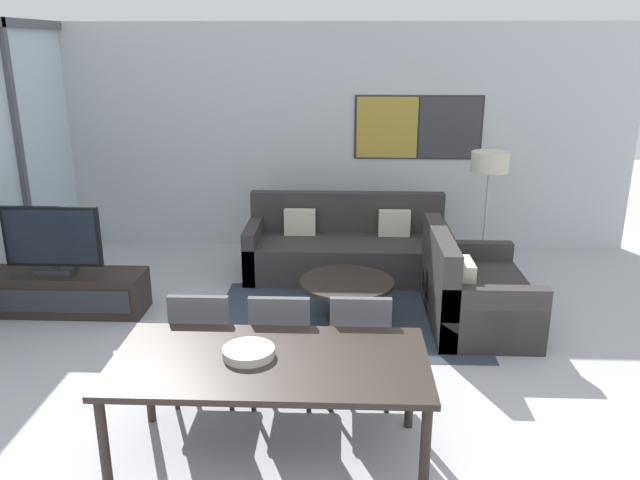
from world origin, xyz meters
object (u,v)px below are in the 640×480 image
(tv_console, at_px, (59,292))
(coffee_table, at_px, (347,290))
(dining_chair_left, at_px, (205,338))
(floor_lamp, at_px, (489,169))
(sofa_main, at_px, (347,249))
(sofa_side, at_px, (469,294))
(fruit_bowl, at_px, (249,351))
(dining_chair_centre, at_px, (282,340))
(television, at_px, (52,241))
(dining_chair_right, at_px, (360,340))
(dining_table, at_px, (270,368))

(tv_console, xyz_separation_m, coffee_table, (2.83, -0.06, 0.09))
(dining_chair_left, height_order, floor_lamp, floor_lamp)
(sofa_main, xyz_separation_m, sofa_side, (1.16, -1.31, 0.00))
(dining_chair_left, bearing_deg, sofa_side, 33.84)
(tv_console, distance_m, fruit_bowl, 3.18)
(dining_chair_centre, distance_m, fruit_bowl, 0.71)
(tv_console, height_order, coffee_table, tv_console)
(fruit_bowl, bearing_deg, sofa_side, 50.35)
(tv_console, bearing_deg, television, 90.00)
(television, xyz_separation_m, floor_lamp, (4.41, 1.31, 0.48))
(dining_chair_right, bearing_deg, floor_lamp, 62.41)
(coffee_table, relative_size, dining_chair_left, 1.01)
(television, relative_size, dining_table, 0.49)
(fruit_bowl, bearing_deg, dining_chair_left, 123.05)
(television, bearing_deg, sofa_side, -1.09)
(coffee_table, bearing_deg, floor_lamp, 41.18)
(television, distance_m, sofa_side, 4.01)
(tv_console, relative_size, dining_chair_right, 1.90)
(sofa_side, height_order, dining_chair_right, dining_chair_right)
(dining_table, bearing_deg, floor_lamp, 60.00)
(dining_chair_centre, xyz_separation_m, floor_lamp, (2.05, 2.86, 0.71))
(sofa_main, height_order, floor_lamp, floor_lamp)
(television, bearing_deg, dining_chair_centre, -33.26)
(dining_chair_centre, bearing_deg, dining_chair_right, 1.87)
(sofa_main, relative_size, coffee_table, 2.51)
(tv_console, xyz_separation_m, dining_table, (2.36, -2.23, 0.46))
(coffee_table, relative_size, dining_chair_centre, 1.01)
(dining_table, height_order, fruit_bowl, fruit_bowl)
(television, height_order, dining_chair_left, television)
(tv_console, height_order, dining_table, dining_table)
(floor_lamp, bearing_deg, coffee_table, -138.82)
(sofa_side, distance_m, coffee_table, 1.16)
(sofa_main, distance_m, dining_table, 3.51)
(coffee_table, xyz_separation_m, dining_table, (-0.47, -2.17, 0.36))
(tv_console, height_order, television, television)
(sofa_main, distance_m, coffee_table, 1.29)
(television, relative_size, dining_chair_centre, 1.06)
(floor_lamp, bearing_deg, television, -163.38)
(sofa_main, distance_m, sofa_side, 1.74)
(sofa_main, xyz_separation_m, dining_table, (-0.47, -3.46, 0.38))
(tv_console, bearing_deg, dining_chair_left, -40.61)
(television, height_order, dining_chair_right, television)
(sofa_main, distance_m, dining_chair_left, 2.97)
(tv_console, xyz_separation_m, sofa_side, (3.99, -0.08, 0.08))
(television, distance_m, dining_chair_left, 2.38)
(sofa_main, distance_m, fruit_bowl, 3.52)
(fruit_bowl, bearing_deg, coffee_table, 74.21)
(dining_chair_centre, height_order, floor_lamp, floor_lamp)
(dining_table, xyz_separation_m, dining_chair_centre, (-0.00, 0.68, -0.15))
(sofa_main, height_order, sofa_side, same)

